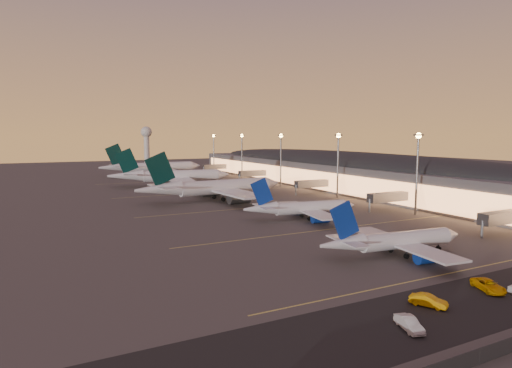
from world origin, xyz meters
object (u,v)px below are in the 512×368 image
Objects in this scene: baggage_tug_c at (345,211)px; airliner_wide_near at (213,188)px; airliner_narrow_south at (394,241)px; baggage_tug_b at (430,239)px; airliner_wide_mid at (171,176)px; radar_tower at (147,139)px; airliner_narrow_north at (301,208)px; baggage_tug_a at (419,242)px; service_van_a at (409,323)px; service_van_d at (488,285)px; service_van_b at (428,301)px; airliner_wide_far at (152,167)px.

airliner_wide_near is at bearing 133.27° from baggage_tug_c.
airliner_narrow_south is 8.79× the size of baggage_tug_b.
airliner_wide_mid is 150.57m from radar_tower.
baggage_tug_a is (8.43, -37.10, -2.87)m from airliner_narrow_north.
airliner_narrow_north is at bearing 84.56° from service_van_a.
service_van_d is at bearing -122.98° from baggage_tug_b.
airliner_narrow_north is 250.67m from radar_tower.
airliner_wide_mid is at bearing 101.12° from service_van_a.
baggage_tug_c is at bearing -60.70° from airliner_wide_near.
airliner_wide_mid is 103.23m from baggage_tug_c.
airliner_narrow_south is 292.94m from radar_tower.
airliner_wide_near reaches higher than service_van_d.
airliner_narrow_north is at bearing 45.82° from service_van_b.
service_van_b is at bearing -98.24° from airliner_narrow_north.
airliner_narrow_north is 64.37m from service_van_d.
service_van_b is (-19.49, -64.24, -2.46)m from airliner_narrow_north.
airliner_wide_mid is at bearing 89.23° from baggage_tug_a.
service_van_d is (-24.83, -67.27, 0.32)m from baggage_tug_c.
airliner_wide_mid is at bearing 116.64° from baggage_tug_c.
airliner_narrow_north is 10.07× the size of baggage_tug_a.
airliner_narrow_south is 7.86× the size of baggage_tug_c.
airliner_wide_near is 16.91× the size of baggage_tug_a.
service_van_d is at bearing -79.35° from airliner_wide_mid.
radar_tower reaches higher than airliner_narrow_north.
baggage_tug_c is at bearing 68.69° from airliner_narrow_south.
airliner_wide_far is at bearing 96.95° from airliner_narrow_south.
airliner_narrow_north is at bearing -75.00° from airliner_wide_mid.
service_van_d is (-18.22, -27.57, 0.35)m from baggage_tug_b.
airliner_wide_near reaches higher than baggage_tug_c.
airliner_wide_far is 197.51m from baggage_tug_b.
service_van_b reaches higher than baggage_tug_a.
radar_tower reaches higher than service_van_b.
baggage_tug_a is at bearing 16.89° from service_van_b.
baggage_tug_b is 33.05m from service_van_d.
airliner_wide_far is 229.55m from service_van_a.
airliner_narrow_north is 5.66× the size of service_van_d.
airliner_wide_near reaches higher than airliner_narrow_south.
baggage_tug_b is at bearing -79.35° from airliner_wide_near.
airliner_wide_far is at bearing 85.52° from baggage_tug_a.
airliner_narrow_south is 42.44m from airliner_narrow_north.
baggage_tug_b is 0.74× the size of service_van_b.
baggage_tug_a is at bearing 27.79° from airliner_narrow_south.
airliner_wide_near is 86.41m from baggage_tug_b.
service_van_b is at bearing -84.15° from airliner_wide_mid.
service_van_d is at bearing -126.29° from baggage_tug_a.
baggage_tug_a is at bearing -82.16° from airliner_wide_near.
airliner_wide_far is 17.79× the size of baggage_tug_a.
airliner_wide_far is at bearing 100.99° from airliner_narrow_north.
radar_tower is 314.95m from service_van_d.
service_van_a is 0.96× the size of service_van_b.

